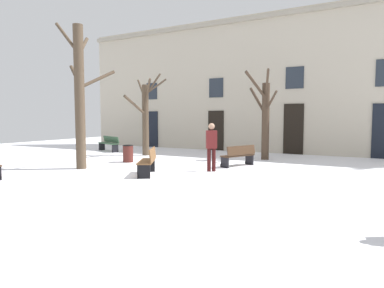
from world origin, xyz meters
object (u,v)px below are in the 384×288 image
at_px(tree_left_of_center, 145,116).
at_px(litter_bin, 128,153).
at_px(tree_foreground, 80,93).
at_px(bench_facing_shops, 148,161).
at_px(person_crossing_plaza, 211,145).
at_px(bench_by_litter_bin, 239,156).
at_px(tree_center, 265,117).
at_px(bench_back_to_back_left, 109,143).

distance_m(tree_left_of_center, litter_bin, 3.18).
height_order(tree_foreground, bench_facing_shops, tree_foreground).
xyz_separation_m(tree_left_of_center, bench_facing_shops, (3.70, -4.83, -1.58)).
bearing_deg(person_crossing_plaza, tree_foreground, -16.19).
xyz_separation_m(litter_bin, person_crossing_plaza, (4.34, -0.54, 0.61)).
xyz_separation_m(tree_foreground, bench_by_litter_bin, (5.15, 3.46, -2.48)).
bearing_deg(tree_center, bench_by_litter_bin, -95.93).
height_order(tree_center, litter_bin, tree_center).
bearing_deg(person_crossing_plaza, bench_facing_shops, 11.29).
distance_m(tree_foreground, litter_bin, 3.45).
relative_size(tree_center, litter_bin, 5.36).
height_order(tree_foreground, litter_bin, tree_foreground).
relative_size(tree_center, tree_foreground, 0.72).
relative_size(tree_center, person_crossing_plaza, 2.30).
distance_m(tree_center, person_crossing_plaza, 4.49).
height_order(tree_left_of_center, tree_foreground, tree_foreground).
xyz_separation_m(tree_foreground, bench_facing_shops, (3.16, 0.03, -2.44)).
relative_size(litter_bin, bench_by_litter_bin, 0.47).
bearing_deg(tree_foreground, person_crossing_plaza, 20.58).
distance_m(bench_back_to_back_left, person_crossing_plaza, 9.24).
bearing_deg(bench_back_to_back_left, tree_center, 25.02).
relative_size(bench_facing_shops, bench_by_litter_bin, 0.96).
distance_m(bench_by_litter_bin, person_crossing_plaza, 1.82).
height_order(tree_center, bench_back_to_back_left, tree_center).
bearing_deg(bench_facing_shops, tree_center, 130.62).
height_order(tree_left_of_center, bench_facing_shops, tree_left_of_center).
relative_size(tree_left_of_center, bench_back_to_back_left, 2.18).
height_order(tree_foreground, bench_by_litter_bin, tree_foreground).
bearing_deg(person_crossing_plaza, tree_center, -135.86).
bearing_deg(bench_by_litter_bin, bench_back_to_back_left, -80.16).
bearing_deg(bench_back_to_back_left, person_crossing_plaza, -2.53).
distance_m(litter_bin, bench_by_litter_bin, 4.89).
distance_m(tree_left_of_center, bench_facing_shops, 6.29).
relative_size(tree_foreground, bench_back_to_back_left, 2.98).
relative_size(bench_facing_shops, person_crossing_plaza, 0.88).
relative_size(tree_left_of_center, tree_center, 1.02).
bearing_deg(bench_back_to_back_left, litter_bin, -16.76).
xyz_separation_m(tree_center, litter_bin, (-5.03, -3.77, -1.64)).
bearing_deg(bench_facing_shops, bench_by_litter_bin, 120.98).
bearing_deg(bench_by_litter_bin, tree_foreground, -33.01).
bearing_deg(tree_left_of_center, bench_back_to_back_left, 167.78).
bearing_deg(tree_foreground, tree_center, 48.33).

